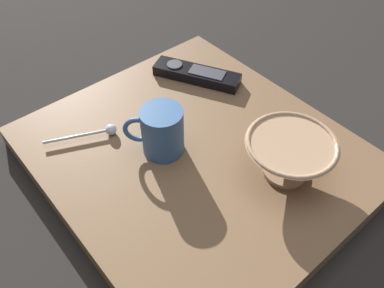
{
  "coord_description": "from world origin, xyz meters",
  "views": [
    {
      "loc": [
        0.39,
        -0.34,
        0.6
      ],
      "look_at": [
        0.0,
        -0.01,
        0.06
      ],
      "focal_mm": 37.27,
      "sensor_mm": 36.0,
      "label": 1
    }
  ],
  "objects_px": {
    "cereal_bowl": "(289,155)",
    "coffee_mug": "(161,131)",
    "tv_remote_near": "(197,74)",
    "teaspoon": "(101,132)"
  },
  "relations": [
    {
      "from": "coffee_mug",
      "to": "tv_remote_near",
      "type": "height_order",
      "value": "coffee_mug"
    },
    {
      "from": "cereal_bowl",
      "to": "coffee_mug",
      "type": "xyz_separation_m",
      "value": [
        -0.19,
        -0.13,
        0.0
      ]
    },
    {
      "from": "cereal_bowl",
      "to": "coffee_mug",
      "type": "height_order",
      "value": "coffee_mug"
    },
    {
      "from": "cereal_bowl",
      "to": "teaspoon",
      "type": "xyz_separation_m",
      "value": [
        -0.29,
        -0.2,
        -0.03
      ]
    },
    {
      "from": "coffee_mug",
      "to": "tv_remote_near",
      "type": "xyz_separation_m",
      "value": [
        -0.12,
        0.19,
        -0.04
      ]
    },
    {
      "from": "coffee_mug",
      "to": "tv_remote_near",
      "type": "distance_m",
      "value": 0.23
    },
    {
      "from": "coffee_mug",
      "to": "tv_remote_near",
      "type": "relative_size",
      "value": 0.49
    },
    {
      "from": "coffee_mug",
      "to": "teaspoon",
      "type": "xyz_separation_m",
      "value": [
        -0.11,
        -0.07,
        -0.04
      ]
    },
    {
      "from": "cereal_bowl",
      "to": "tv_remote_near",
      "type": "height_order",
      "value": "cereal_bowl"
    },
    {
      "from": "cereal_bowl",
      "to": "coffee_mug",
      "type": "distance_m",
      "value": 0.23
    }
  ]
}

